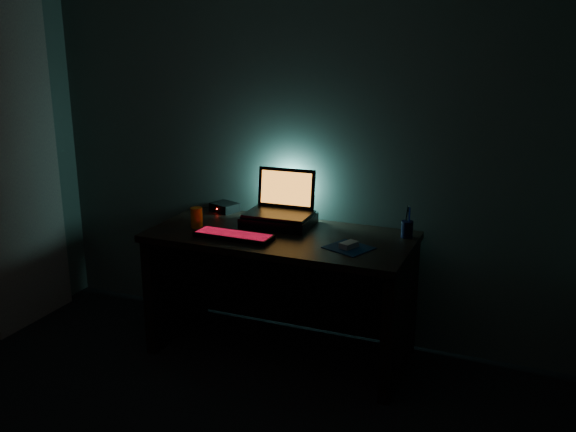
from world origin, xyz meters
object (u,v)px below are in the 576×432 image
object	(u,v)px
router	(225,207)
pen_cup	(407,229)
juice_glass	(197,218)
mouse	(349,245)
keyboard	(234,236)
laptop	(282,204)

from	to	relation	value
router	pen_cup	bearing A→B (deg)	15.93
juice_glass	router	xyz separation A→B (m)	(-0.02, 0.38, -0.03)
mouse	pen_cup	distance (m)	0.39
keyboard	pen_cup	distance (m)	0.97
juice_glass	laptop	bearing A→B (deg)	33.21
laptop	router	distance (m)	0.46
keyboard	router	bearing A→B (deg)	123.83
laptop	juice_glass	bearing A→B (deg)	-148.89
laptop	mouse	xyz separation A→B (m)	(0.51, -0.30, -0.10)
laptop	router	world-z (taller)	laptop
laptop	juice_glass	size ratio (longest dim) A/B	3.24
juice_glass	router	size ratio (longest dim) A/B	0.62
laptop	juice_glass	world-z (taller)	laptop
laptop	pen_cup	bearing A→B (deg)	-1.62
pen_cup	juice_glass	distance (m)	1.22
laptop	juice_glass	xyz separation A→B (m)	(-0.42, -0.28, -0.06)
router	mouse	bearing A→B (deg)	-2.17
juice_glass	keyboard	bearing A→B (deg)	-17.87
keyboard	router	world-z (taller)	router
keyboard	mouse	xyz separation A→B (m)	(0.65, 0.08, 0.01)
mouse	router	world-z (taller)	router
keyboard	juice_glass	world-z (taller)	juice_glass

